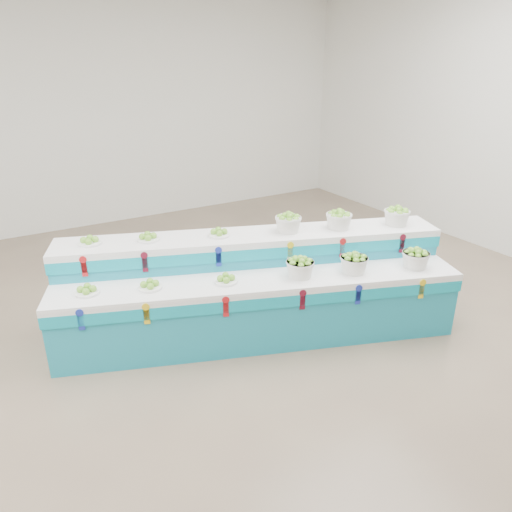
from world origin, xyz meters
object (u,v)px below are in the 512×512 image
display_stand (256,287)px  plate_upper_mid (148,236)px  basket_lower_left (300,267)px  basket_upper_right (397,216)px

display_stand → plate_upper_mid: 1.24m
basket_lower_left → plate_upper_mid: (-1.22, 0.99, 0.24)m
display_stand → basket_lower_left: 0.57m
display_stand → basket_upper_right: size_ratio=14.63×
display_stand → basket_lower_left: display_stand is taller
plate_upper_mid → basket_upper_right: basket_upper_right is taller
display_stand → basket_lower_left: size_ratio=14.63×
basket_lower_left → basket_upper_right: 1.39m
basket_lower_left → plate_upper_mid: 1.59m
basket_lower_left → display_stand: bearing=127.4°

